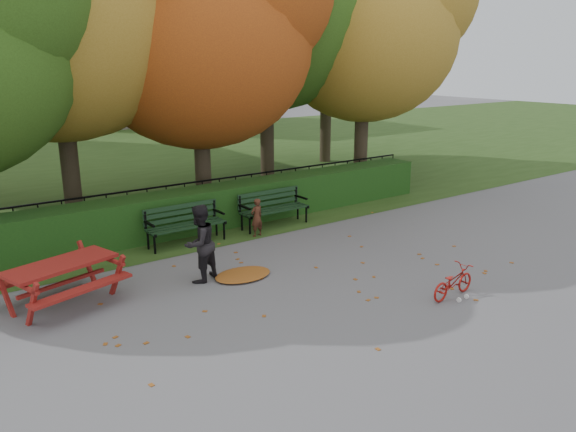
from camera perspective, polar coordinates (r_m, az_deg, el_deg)
ground at (r=10.70m, az=4.81°, el=-6.57°), size 90.00×90.00×0.00m
grass_strip at (r=22.79m, az=-18.79°, el=4.67°), size 90.00×90.00×0.00m
building_right at (r=38.37m, az=-14.37°, el=18.18°), size 9.00×6.00×12.00m
hedge at (r=14.08m, az=-7.13°, el=1.00°), size 13.00×0.90×1.00m
iron_fence at (r=14.76m, az=-8.64°, el=1.77°), size 14.00×0.04×1.02m
tree_c at (r=15.32m, az=-7.62°, el=18.49°), size 6.30×6.00×8.00m
tree_e at (r=18.60m, az=9.12°, el=18.73°), size 6.09×5.80×8.16m
tree_g at (r=22.78m, az=5.11°, el=19.00°), size 6.30×6.00×8.55m
bench_left at (r=12.82m, az=-10.48°, el=-0.53°), size 1.80×0.57×0.88m
bench_right at (r=13.97m, az=-1.59°, el=1.08°), size 1.80×0.57×0.88m
picnic_table at (r=10.19m, az=-22.04°, el=-5.32°), size 2.11×1.87×0.87m
leaf_pile at (r=10.88m, az=-4.61°, el=-5.95°), size 1.28×1.00×0.08m
leaf_scatter at (r=10.91m, az=3.79°, el=-6.07°), size 9.00×5.70×0.01m
child at (r=13.16m, az=-3.20°, el=-0.15°), size 0.36×0.26×0.91m
adult at (r=10.55m, az=-8.96°, el=-2.78°), size 0.87×0.78×1.48m
bicycle at (r=10.29m, az=16.42°, el=-6.43°), size 1.10×0.44×0.56m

